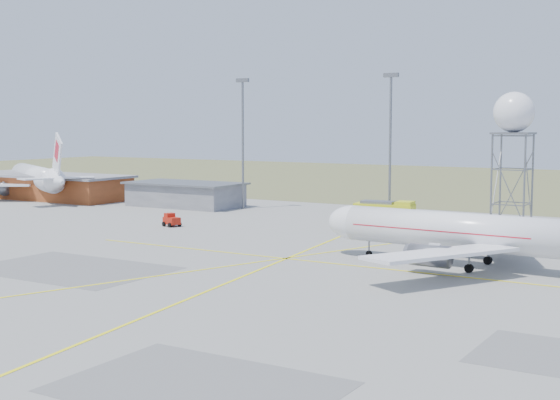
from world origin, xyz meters
The scene contains 10 objects.
ground centered at (0.00, 0.00, 0.00)m, with size 400.00×400.00×0.00m, color gray.
building_orange centered at (-75.00, 62.00, 2.17)m, with size 33.00×12.00×4.30m.
building_grey centered at (-45.00, 64.00, 1.97)m, with size 19.00×10.00×3.90m.
mast_a centered at (-35.00, 66.00, 12.07)m, with size 2.20×0.50×20.50m.
mast_b centered at (-10.00, 66.00, 12.07)m, with size 2.20×0.50×20.50m.
airliner_main centered at (11.16, 34.85, 3.27)m, with size 31.34×30.42×10.66m.
airliner_far centered at (-76.34, 61.15, 3.70)m, with size 32.89×30.30×12.06m.
radar_tower centered at (9.71, 56.10, 9.62)m, with size 4.74×4.74×17.15m.
fire_truck centered at (-7.93, 60.02, 1.53)m, with size 8.20×3.82×3.19m.
baggage_tug centered at (-31.11, 43.36, 0.65)m, with size 2.57×2.33×1.73m.
Camera 1 is at (33.61, -36.01, 13.43)m, focal length 50.00 mm.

